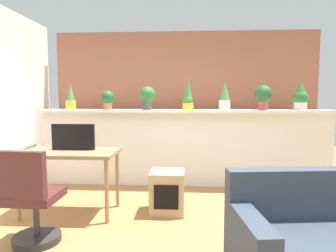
{
  "coord_description": "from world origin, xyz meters",
  "views": [
    {
      "loc": [
        0.03,
        -2.58,
        1.36
      ],
      "look_at": [
        -0.18,
        0.91,
        1.04
      ],
      "focal_mm": 31.59,
      "sensor_mm": 36.0,
      "label": 1
    }
  ],
  "objects": [
    {
      "name": "potted_plant_2",
      "position": [
        -0.57,
        1.94,
        1.4
      ],
      "size": [
        0.25,
        0.25,
        0.36
      ],
      "color": "#4C4C51",
      "rests_on": "plant_shelf"
    },
    {
      "name": "potted_plant_1",
      "position": [
        -1.19,
        1.95,
        1.36
      ],
      "size": [
        0.22,
        0.22,
        0.3
      ],
      "color": "#C66B42",
      "rests_on": "plant_shelf"
    },
    {
      "name": "potted_plant_5",
      "position": [
        1.18,
        1.93,
        1.41
      ],
      "size": [
        0.26,
        0.26,
        0.37
      ],
      "color": "#B7474C",
      "rests_on": "plant_shelf"
    },
    {
      "name": "desk",
      "position": [
        -1.33,
        0.75,
        0.67
      ],
      "size": [
        1.1,
        0.6,
        0.75
      ],
      "color": "#99754C",
      "rests_on": "ground"
    },
    {
      "name": "tv_monitor",
      "position": [
        -1.31,
        0.83,
        0.91
      ],
      "size": [
        0.51,
        0.04,
        0.31
      ],
      "primitive_type": "cube",
      "color": "black",
      "rests_on": "desk"
    },
    {
      "name": "plant_shelf",
      "position": [
        0.0,
        1.96,
        1.17
      ],
      "size": [
        4.47,
        0.39,
        0.04
      ],
      "primitive_type": "cube",
      "color": "white",
      "rests_on": "divider_wall"
    },
    {
      "name": "potted_plant_4",
      "position": [
        0.61,
        1.92,
        1.4
      ],
      "size": [
        0.17,
        0.17,
        0.44
      ],
      "color": "silver",
      "rests_on": "plant_shelf"
    },
    {
      "name": "ground_plane",
      "position": [
        0.0,
        0.0,
        0.0
      ],
      "size": [
        12.0,
        12.0,
        0.0
      ],
      "primitive_type": "plane",
      "color": "#9E7042"
    },
    {
      "name": "potted_plant_3",
      "position": [
        0.06,
        1.94,
        1.4
      ],
      "size": [
        0.17,
        0.17,
        0.5
      ],
      "color": "gold",
      "rests_on": "plant_shelf"
    },
    {
      "name": "potted_plant_6",
      "position": [
        1.73,
        1.96,
        1.39
      ],
      "size": [
        0.22,
        0.22,
        0.41
      ],
      "color": "silver",
      "rests_on": "plant_shelf"
    },
    {
      "name": "divider_wall",
      "position": [
        0.0,
        2.0,
        0.57
      ],
      "size": [
        4.47,
        0.16,
        1.15
      ],
      "primitive_type": "cube",
      "color": "white",
      "rests_on": "ground"
    },
    {
      "name": "side_cube_shelf",
      "position": [
        -0.19,
        0.85,
        0.25
      ],
      "size": [
        0.4,
        0.41,
        0.5
      ],
      "color": "tan",
      "rests_on": "ground"
    },
    {
      "name": "office_chair",
      "position": [
        -1.38,
        -0.03,
        0.39
      ],
      "size": [
        0.46,
        0.46,
        0.91
      ],
      "color": "#262628",
      "rests_on": "ground"
    },
    {
      "name": "brick_wall_behind",
      "position": [
        0.0,
        2.6,
        1.25
      ],
      "size": [
        4.47,
        0.1,
        2.5
      ],
      "primitive_type": "cube",
      "color": "#AD664C",
      "rests_on": "ground"
    },
    {
      "name": "potted_plant_0",
      "position": [
        -1.78,
        1.95,
        1.37
      ],
      "size": [
        0.16,
        0.16,
        0.41
      ],
      "color": "gold",
      "rests_on": "plant_shelf"
    }
  ]
}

